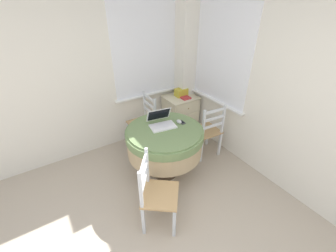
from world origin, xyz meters
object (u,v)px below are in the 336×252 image
Objects in this scene: storage_box at (181,92)px; book_on_cabinet at (184,97)px; round_dining_table at (165,140)px; dining_chair_camera_near at (156,194)px; computer_mouse at (179,122)px; dining_chair_near_right_window at (207,131)px; cell_phone at (182,122)px; laptop at (161,122)px; dining_chair_near_back_window at (144,122)px; corner_cabinet at (180,114)px.

storage_box is 0.94× the size of book_on_cabinet.
round_dining_table is 0.81m from dining_chair_camera_near.
computer_mouse is 0.10× the size of dining_chair_near_right_window.
cell_phone is 0.59m from dining_chair_near_right_window.
book_on_cabinet is at bearing 51.96° from cell_phone.
dining_chair_camera_near is at bearing -138.72° from computer_mouse.
laptop reaches higher than round_dining_table.
dining_chair_near_right_window reaches higher than round_dining_table.
dining_chair_near_back_window and dining_chair_camera_near have the same top height.
storage_box is at bearing 55.03° from cell_phone.
dining_chair_near_back_window is (-0.20, 0.78, -0.32)m from cell_phone.
corner_cabinet is (0.58, 0.83, -0.42)m from cell_phone.
storage_box is (1.39, 1.51, 0.32)m from dining_chair_camera_near.
dining_chair_near_right_window is 1.31× the size of corner_cabinet.
dining_chair_near_right_window is 4.22× the size of storage_box.
corner_cabinet is at bearing 47.23° from dining_chair_camera_near.
laptop is 1.12m from book_on_cabinet.
dining_chair_camera_near is 2.01m from book_on_cabinet.
laptop reaches higher than book_on_cabinet.
laptop is 4.19× the size of computer_mouse.
computer_mouse reaches higher than book_on_cabinet.
round_dining_table is 0.80m from dining_chair_near_right_window.
corner_cabinet is (0.78, 0.06, -0.09)m from dining_chair_near_back_window.
laptop reaches higher than storage_box.
round_dining_table is at bearing -135.65° from corner_cabinet.
dining_chair_camera_near reaches higher than computer_mouse.
dining_chair_camera_near is at bearing -124.94° from laptop.
dining_chair_near_right_window is at bearing -95.55° from corner_cabinet.
book_on_cabinet is (0.00, -0.09, -0.06)m from storage_box.
storage_box is (0.65, 0.86, -0.02)m from computer_mouse.
dining_chair_camera_near is 2.08m from storage_box.
book_on_cabinet is at bearing 81.88° from dining_chair_near_right_window.
book_on_cabinet is (0.11, 0.77, 0.26)m from dining_chair_near_right_window.
laptop reaches higher than dining_chair_camera_near.
cell_phone reaches higher than round_dining_table.
computer_mouse reaches higher than corner_cabinet.
dining_chair_near_back_window is (0.09, 0.79, -0.15)m from round_dining_table.
dining_chair_near_right_window is 0.84m from corner_cabinet.
computer_mouse is at bearing 41.28° from dining_chair_camera_near.
computer_mouse is at bearing -77.96° from dining_chair_near_back_window.
cell_phone is 0.99m from book_on_cabinet.
computer_mouse is 0.10× the size of dining_chair_camera_near.
dining_chair_near_back_window is at bearing -175.92° from corner_cabinet.
dining_chair_near_back_window is 3.95× the size of book_on_cabinet.
dining_chair_camera_near is (-0.51, -0.74, -0.36)m from laptop.
cell_phone is (0.04, -0.01, -0.02)m from computer_mouse.
corner_cabinet is (0.08, 0.83, -0.09)m from dining_chair_near_right_window.
laptop is 0.55× the size of corner_cabinet.
book_on_cabinet is (0.65, 0.77, -0.08)m from computer_mouse.
storage_box reaches higher than book_on_cabinet.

